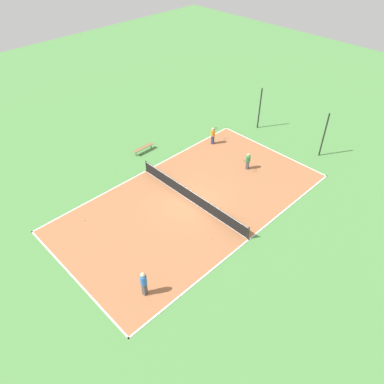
% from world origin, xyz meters
% --- Properties ---
extents(ground_plane, '(80.00, 80.00, 0.00)m').
position_xyz_m(ground_plane, '(0.00, 0.00, 0.00)').
color(ground_plane, '#518E47').
extents(court_surface, '(10.47, 19.26, 0.02)m').
position_xyz_m(court_surface, '(0.00, 0.00, 0.01)').
color(court_surface, '#AD6B42').
rests_on(court_surface, ground_plane).
extents(tennis_net, '(10.27, 0.10, 0.99)m').
position_xyz_m(tennis_net, '(0.00, 0.00, 0.53)').
color(tennis_net, black).
rests_on(tennis_net, court_surface).
extents(bench, '(0.36, 1.92, 0.45)m').
position_xyz_m(bench, '(-7.48, 1.61, 0.39)').
color(bench, olive).
rests_on(bench, ground_plane).
extents(player_far_green, '(0.63, 0.99, 1.42)m').
position_xyz_m(player_far_green, '(0.23, 5.94, 0.82)').
color(player_far_green, '#4C4C51').
rests_on(player_far_green, court_surface).
extents(player_near_blue, '(0.43, 0.43, 1.79)m').
position_xyz_m(player_near_blue, '(3.73, -7.32, 1.06)').
color(player_near_blue, '#4C4C51').
rests_on(player_near_blue, court_surface).
extents(player_center_orange, '(0.62, 0.99, 1.55)m').
position_xyz_m(player_center_orange, '(-4.27, 6.73, 0.90)').
color(player_center_orange, navy).
rests_on(player_center_orange, court_surface).
extents(tennis_ball_left_sideline, '(0.07, 0.07, 0.07)m').
position_xyz_m(tennis_ball_left_sideline, '(3.45, -1.66, 0.06)').
color(tennis_ball_left_sideline, '#CCE033').
rests_on(tennis_ball_left_sideline, court_surface).
extents(tennis_ball_far_baseline, '(0.07, 0.07, 0.07)m').
position_xyz_m(tennis_ball_far_baseline, '(-3.74, -6.58, 0.06)').
color(tennis_ball_far_baseline, '#CCE033').
rests_on(tennis_ball_far_baseline, court_surface).
extents(tennis_ball_right_alley, '(0.07, 0.07, 0.07)m').
position_xyz_m(tennis_ball_right_alley, '(-2.40, 6.43, 0.06)').
color(tennis_ball_right_alley, '#CCE033').
rests_on(tennis_ball_right_alley, court_surface).
extents(tennis_ball_near_net, '(0.07, 0.07, 0.07)m').
position_xyz_m(tennis_ball_near_net, '(3.57, 1.22, 0.06)').
color(tennis_ball_near_net, '#CCE033').
rests_on(tennis_ball_near_net, court_surface).
extents(fence_post_back_left, '(0.12, 0.12, 3.87)m').
position_xyz_m(fence_post_back_left, '(-3.24, 11.75, 1.94)').
color(fence_post_back_left, black).
rests_on(fence_post_back_left, ground_plane).
extents(fence_post_back_right, '(0.12, 0.12, 3.87)m').
position_xyz_m(fence_post_back_right, '(3.24, 11.75, 1.94)').
color(fence_post_back_right, black).
rests_on(fence_post_back_right, ground_plane).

